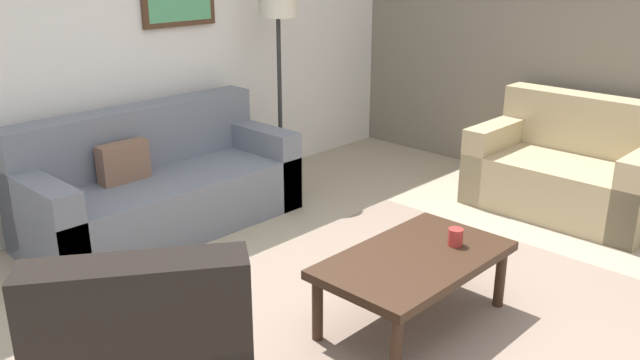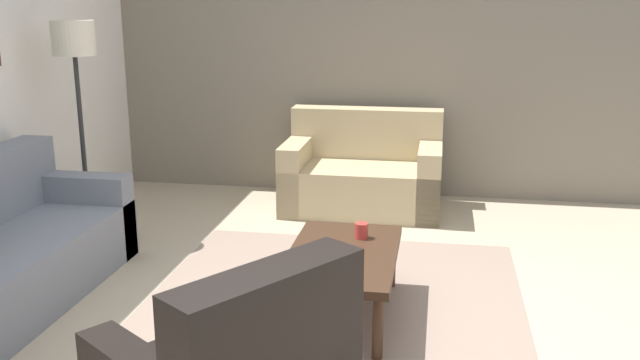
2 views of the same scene
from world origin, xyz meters
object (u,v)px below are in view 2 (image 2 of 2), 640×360
object	(u,v)px
coffee_table	(342,260)
cup	(361,231)
couch_loveseat	(364,175)
lamp_standing	(75,61)

from	to	relation	value
coffee_table	cup	bearing A→B (deg)	-17.36
couch_loveseat	lamp_standing	size ratio (longest dim) A/B	0.82
couch_loveseat	cup	xyz separation A→B (m)	(-2.03, -0.21, 0.16)
cup	couch_loveseat	bearing A→B (deg)	5.95
cup	lamp_standing	distance (m)	2.59
couch_loveseat	cup	bearing A→B (deg)	-174.05
coffee_table	cup	size ratio (longest dim) A/B	11.24
cup	lamp_standing	bearing A→B (deg)	70.83
coffee_table	cup	distance (m)	0.29
couch_loveseat	coffee_table	size ratio (longest dim) A/B	1.27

